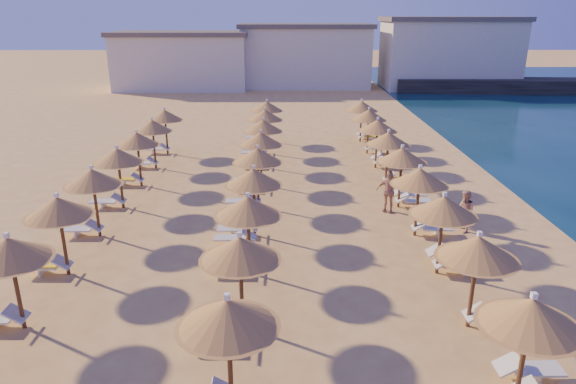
{
  "coord_description": "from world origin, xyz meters",
  "views": [
    {
      "loc": [
        -1.5,
        -16.74,
        8.59
      ],
      "look_at": [
        -1.37,
        4.0,
        1.3
      ],
      "focal_mm": 32.0,
      "sensor_mm": 36.0,
      "label": 1
    }
  ],
  "objects_px": {
    "jetty": "(531,86)",
    "parasol_row_west": "(253,178)",
    "parasol_row_east": "(420,178)",
    "beachgoer_b": "(465,212)",
    "beachgoer_c": "(388,191)"
  },
  "relations": [
    {
      "from": "parasol_row_west",
      "to": "jetty",
      "type": "bearing_deg",
      "value": 53.48
    },
    {
      "from": "jetty",
      "to": "parasol_row_west",
      "type": "distance_m",
      "value": 48.67
    },
    {
      "from": "parasol_row_east",
      "to": "parasol_row_west",
      "type": "relative_size",
      "value": 1.0
    },
    {
      "from": "beachgoer_b",
      "to": "jetty",
      "type": "bearing_deg",
      "value": 149.6
    },
    {
      "from": "jetty",
      "to": "beachgoer_b",
      "type": "bearing_deg",
      "value": -113.47
    },
    {
      "from": "parasol_row_east",
      "to": "parasol_row_west",
      "type": "xyz_separation_m",
      "value": [
        -6.51,
        0.0,
        0.0
      ]
    },
    {
      "from": "beachgoer_c",
      "to": "beachgoer_b",
      "type": "distance_m",
      "value": 3.53
    },
    {
      "from": "parasol_row_east",
      "to": "beachgoer_b",
      "type": "relative_size",
      "value": 19.48
    },
    {
      "from": "parasol_row_east",
      "to": "jetty",
      "type": "bearing_deg",
      "value": 60.15
    },
    {
      "from": "beachgoer_c",
      "to": "beachgoer_b",
      "type": "bearing_deg",
      "value": -9.02
    },
    {
      "from": "jetty",
      "to": "parasol_row_west",
      "type": "xyz_separation_m",
      "value": [
        -28.94,
        -39.09,
        1.7
      ]
    },
    {
      "from": "parasol_row_west",
      "to": "parasol_row_east",
      "type": "bearing_deg",
      "value": 0.0
    },
    {
      "from": "jetty",
      "to": "parasol_row_west",
      "type": "height_order",
      "value": "parasol_row_west"
    },
    {
      "from": "parasol_row_west",
      "to": "beachgoer_b",
      "type": "height_order",
      "value": "parasol_row_west"
    },
    {
      "from": "jetty",
      "to": "beachgoer_b",
      "type": "distance_m",
      "value": 43.74
    }
  ]
}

